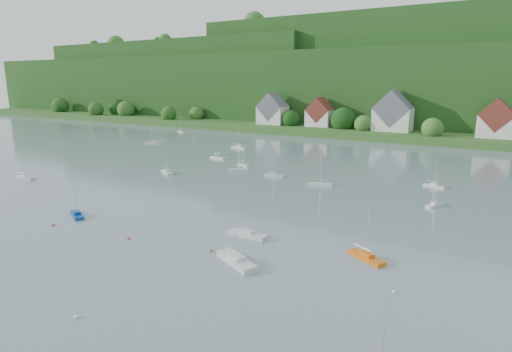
# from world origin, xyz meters

# --- Properties ---
(far_shore_strip) EXTENTS (600.00, 60.00, 3.00)m
(far_shore_strip) POSITION_xyz_m (0.00, 200.00, 1.50)
(far_shore_strip) COLOR #2B5620
(far_shore_strip) RESTS_ON ground
(forested_ridge) EXTENTS (620.00, 181.22, 69.89)m
(forested_ridge) POSITION_xyz_m (0.39, 268.57, 22.89)
(forested_ridge) COLOR #194014
(forested_ridge) RESTS_ON ground
(village_building_0) EXTENTS (14.00, 10.40, 16.00)m
(village_building_0) POSITION_xyz_m (-55.00, 187.00, 9.51)
(village_building_0) COLOR beige
(village_building_0) RESTS_ON far_shore_strip
(village_building_1) EXTENTS (12.00, 9.36, 14.00)m
(village_building_1) POSITION_xyz_m (-30.00, 189.00, 8.75)
(village_building_1) COLOR beige
(village_building_1) RESTS_ON far_shore_strip
(village_building_2) EXTENTS (16.00, 11.44, 18.00)m
(village_building_2) POSITION_xyz_m (5.00, 188.00, 10.27)
(village_building_2) COLOR beige
(village_building_2) RESTS_ON far_shore_strip
(village_building_3) EXTENTS (13.00, 10.40, 15.50)m
(village_building_3) POSITION_xyz_m (45.00, 186.00, 9.43)
(village_building_3) COLOR beige
(village_building_3) RESTS_ON far_shore_strip
(near_sailboat_1) EXTENTS (5.78, 4.00, 7.67)m
(near_sailboat_1) POSITION_xyz_m (-17.36, 43.34, 0.42)
(near_sailboat_1) COLOR navy
(near_sailboat_1) RESTS_ON ground
(near_sailboat_3) EXTENTS (6.76, 1.91, 9.12)m
(near_sailboat_3) POSITION_xyz_m (15.62, 50.83, 0.47)
(near_sailboat_3) COLOR silver
(near_sailboat_3) RESTS_ON ground
(near_sailboat_4) EXTENTS (7.87, 5.30, 10.39)m
(near_sailboat_4) POSITION_xyz_m (19.85, 41.34, 0.51)
(near_sailboat_4) COLOR silver
(near_sailboat_4) RESTS_ON ground
(near_sailboat_5) EXTENTS (6.10, 4.41, 8.15)m
(near_sailboat_5) POSITION_xyz_m (34.93, 52.02, 0.44)
(near_sailboat_5) COLOR orange
(near_sailboat_5) RESTS_ON ground
(near_sailboat_6) EXTENTS (6.16, 2.40, 8.11)m
(near_sailboat_6) POSITION_xyz_m (-56.16, 56.42, 0.44)
(near_sailboat_6) COLOR silver
(near_sailboat_6) RESTS_ON ground
(mooring_buoy_1) EXTENTS (0.51, 0.51, 0.51)m
(mooring_buoy_1) POSITION_xyz_m (12.82, 20.90, 0.00)
(mooring_buoy_1) COLOR white
(mooring_buoy_1) RESTS_ON ground
(mooring_buoy_2) EXTENTS (0.43, 0.43, 0.43)m
(mooring_buoy_2) POSITION_xyz_m (14.29, 42.89, 0.00)
(mooring_buoy_2) COLOR red
(mooring_buoy_2) RESTS_ON ground
(mooring_buoy_3) EXTENTS (0.50, 0.50, 0.50)m
(mooring_buoy_3) POSITION_xyz_m (-0.05, 40.01, 0.00)
(mooring_buoy_3) COLOR red
(mooring_buoy_3) RESTS_ON ground
(mooring_buoy_4) EXTENTS (0.41, 0.41, 0.41)m
(mooring_buoy_4) POSITION_xyz_m (40.68, 44.24, 0.00)
(mooring_buoy_4) COLOR white
(mooring_buoy_4) RESTS_ON ground
(mooring_buoy_5) EXTENTS (0.49, 0.49, 0.49)m
(mooring_buoy_5) POSITION_xyz_m (-16.40, 37.78, 0.00)
(mooring_buoy_5) COLOR red
(mooring_buoy_5) RESTS_ON ground
(far_sailboat_cluster) EXTENTS (193.62, 78.56, 8.71)m
(far_sailboat_cluster) POSITION_xyz_m (3.17, 114.08, 0.37)
(far_sailboat_cluster) COLOR silver
(far_sailboat_cluster) RESTS_ON ground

